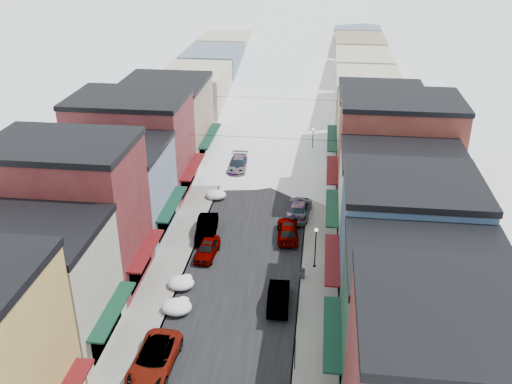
% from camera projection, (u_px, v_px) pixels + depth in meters
% --- Properties ---
extents(road, '(10.00, 160.00, 0.01)m').
position_uv_depth(road, '(278.00, 130.00, 82.68)').
color(road, black).
rests_on(road, ground).
extents(sidewalk_left, '(3.20, 160.00, 0.15)m').
position_uv_depth(sidewalk_left, '(233.00, 128.00, 83.36)').
color(sidewalk_left, gray).
rests_on(sidewalk_left, ground).
extents(sidewalk_right, '(3.20, 160.00, 0.15)m').
position_uv_depth(sidewalk_right, '(324.00, 132.00, 81.95)').
color(sidewalk_right, gray).
rests_on(sidewalk_right, ground).
extents(curb_left, '(0.10, 160.00, 0.15)m').
position_uv_depth(curb_left, '(244.00, 128.00, 83.19)').
color(curb_left, slate).
rests_on(curb_left, ground).
extents(curb_right, '(0.10, 160.00, 0.15)m').
position_uv_depth(curb_right, '(313.00, 131.00, 82.11)').
color(curb_right, slate).
rests_on(curb_right, ground).
extents(bldg_l_cream, '(11.30, 8.20, 9.50)m').
position_uv_depth(bldg_l_cream, '(33.00, 286.00, 39.56)').
color(bldg_l_cream, '#BBB296').
rests_on(bldg_l_cream, ground).
extents(bldg_l_brick_near, '(12.30, 8.20, 12.50)m').
position_uv_depth(bldg_l_brick_near, '(70.00, 213.00, 46.12)').
color(bldg_l_brick_near, maroon).
rests_on(bldg_l_brick_near, ground).
extents(bldg_l_grayblue, '(11.30, 9.20, 9.00)m').
position_uv_depth(bldg_l_grayblue, '(114.00, 188.00, 54.42)').
color(bldg_l_grayblue, '#7A88A3').
rests_on(bldg_l_grayblue, ground).
extents(bldg_l_brick_far, '(13.30, 9.20, 11.00)m').
position_uv_depth(bldg_l_brick_far, '(132.00, 145.00, 62.14)').
color(bldg_l_brick_far, maroon).
rests_on(bldg_l_brick_far, ground).
extents(bldg_l_tan, '(11.30, 11.20, 10.00)m').
position_uv_depth(bldg_l_tan, '(166.00, 120.00, 71.19)').
color(bldg_l_tan, '#9F7E68').
rests_on(bldg_l_tan, ground).
extents(bldg_r_green, '(11.30, 9.20, 9.50)m').
position_uv_depth(bldg_r_green, '(422.00, 320.00, 36.29)').
color(bldg_r_green, '#1F4033').
rests_on(bldg_r_green, ground).
extents(bldg_r_blue, '(11.30, 9.20, 10.50)m').
position_uv_depth(bldg_r_blue, '(407.00, 241.00, 44.12)').
color(bldg_r_blue, '#324E71').
rests_on(bldg_r_blue, ground).
extents(bldg_r_cream, '(12.30, 9.20, 9.00)m').
position_uv_depth(bldg_r_cream, '(400.00, 199.00, 52.44)').
color(bldg_r_cream, beige).
rests_on(bldg_r_cream, ground).
extents(bldg_r_brick_far, '(13.30, 9.20, 11.50)m').
position_uv_depth(bldg_r_brick_far, '(397.00, 151.00, 59.89)').
color(bldg_r_brick_far, maroon).
rests_on(bldg_r_brick_far, ground).
extents(bldg_r_tan, '(11.30, 11.20, 9.50)m').
position_uv_depth(bldg_r_tan, '(379.00, 128.00, 69.37)').
color(bldg_r_tan, '#948561').
rests_on(bldg_r_tan, ground).
extents(distant_blocks, '(34.00, 55.00, 8.00)m').
position_uv_depth(distant_blocks, '(289.00, 66.00, 101.51)').
color(distant_blocks, gray).
rests_on(distant_blocks, ground).
extents(overhead_cables, '(16.40, 15.04, 0.04)m').
position_uv_depth(overhead_cables, '(270.00, 116.00, 68.81)').
color(overhead_cables, black).
rests_on(overhead_cables, ground).
extents(car_white_suv, '(2.92, 5.93, 1.62)m').
position_uv_depth(car_white_suv, '(154.00, 359.00, 38.69)').
color(car_white_suv, silver).
rests_on(car_white_suv, ground).
extents(car_silver_sedan, '(2.04, 4.39, 1.46)m').
position_uv_depth(car_silver_sedan, '(207.00, 249.00, 51.72)').
color(car_silver_sedan, '#A4A7AC').
rests_on(car_silver_sedan, ground).
extents(car_dark_hatch, '(2.28, 5.34, 1.71)m').
position_uv_depth(car_dark_hatch, '(207.00, 228.00, 54.90)').
color(car_dark_hatch, black).
rests_on(car_dark_hatch, ground).
extents(car_silver_wagon, '(2.42, 5.65, 1.62)m').
position_uv_depth(car_silver_wagon, '(238.00, 165.00, 69.07)').
color(car_silver_wagon, gray).
rests_on(car_silver_wagon, ground).
extents(car_green_sedan, '(1.84, 4.83, 1.57)m').
position_uv_depth(car_green_sedan, '(279.00, 297.00, 45.11)').
color(car_green_sedan, black).
rests_on(car_green_sedan, ground).
extents(car_gray_suv, '(2.47, 5.21, 1.72)m').
position_uv_depth(car_gray_suv, '(288.00, 230.00, 54.60)').
color(car_gray_suv, gray).
rests_on(car_gray_suv, ground).
extents(car_black_sedan, '(2.74, 5.87, 1.66)m').
position_uv_depth(car_black_sedan, '(299.00, 208.00, 58.70)').
color(car_black_sedan, black).
rests_on(car_black_sedan, ground).
extents(car_lane_silver, '(2.62, 5.23, 1.71)m').
position_uv_depth(car_lane_silver, '(274.00, 125.00, 82.18)').
color(car_lane_silver, gray).
rests_on(car_lane_silver, ground).
extents(car_lane_white, '(2.37, 4.94, 1.36)m').
position_uv_depth(car_lane_white, '(289.00, 109.00, 89.37)').
color(car_lane_white, silver).
rests_on(car_lane_white, ground).
extents(parking_sign, '(0.07, 0.34, 2.52)m').
position_uv_depth(parking_sign, '(295.00, 352.00, 38.17)').
color(parking_sign, black).
rests_on(parking_sign, sidewalk_right).
extents(trash_can, '(0.50, 0.50, 0.84)m').
position_uv_depth(trash_can, '(302.00, 274.00, 48.39)').
color(trash_can, '#56585B').
rests_on(trash_can, sidewalk_right).
extents(streetlamp_near, '(0.32, 0.32, 3.84)m').
position_uv_depth(streetlamp_near, '(316.00, 243.00, 49.12)').
color(streetlamp_near, black).
rests_on(streetlamp_near, sidewalk_right).
extents(streetlamp_far, '(0.32, 0.32, 3.91)m').
position_uv_depth(streetlamp_far, '(313.00, 139.00, 72.03)').
color(streetlamp_far, black).
rests_on(streetlamp_far, sidewalk_right).
extents(snow_pile_near, '(2.37, 2.66, 1.00)m').
position_uv_depth(snow_pile_near, '(177.00, 306.00, 44.48)').
color(snow_pile_near, white).
rests_on(snow_pile_near, ground).
extents(snow_pile_mid, '(2.22, 2.56, 0.94)m').
position_uv_depth(snow_pile_mid, '(181.00, 283.00, 47.43)').
color(snow_pile_mid, white).
rests_on(snow_pile_mid, ground).
extents(snow_pile_far, '(2.21, 2.56, 0.93)m').
position_uv_depth(snow_pile_far, '(216.00, 195.00, 62.48)').
color(snow_pile_far, white).
rests_on(snow_pile_far, ground).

